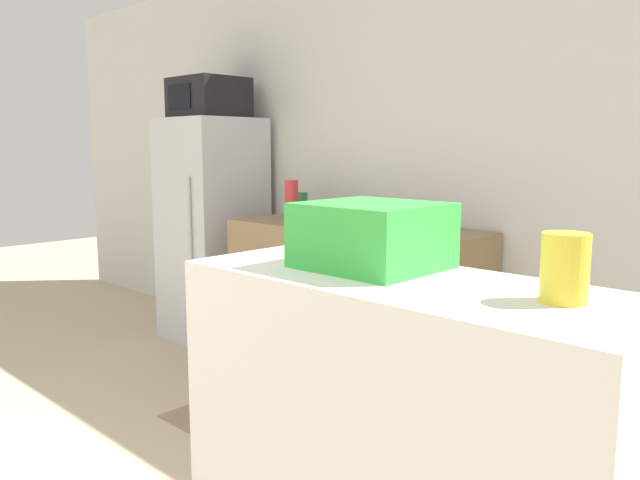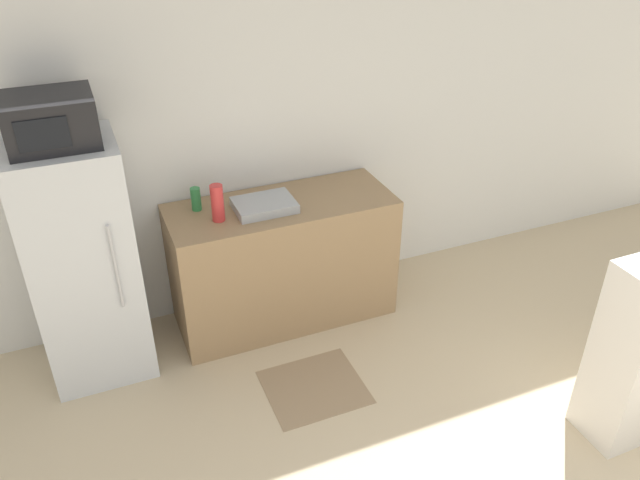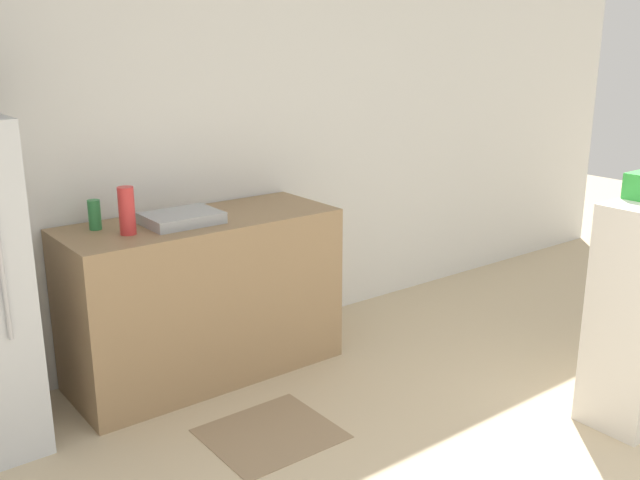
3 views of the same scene
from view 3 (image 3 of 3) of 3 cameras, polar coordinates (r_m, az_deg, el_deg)
wall_back at (r=4.33m, az=-8.75°, el=8.02°), size 8.00×0.06×2.60m
counter at (r=4.11m, az=-9.26°, el=-4.54°), size 1.53×0.61×0.92m
sink_basin at (r=3.88m, az=-11.00°, el=1.74°), size 0.39×0.29×0.06m
bottle_tall at (r=3.71m, az=-15.20°, el=2.27°), size 0.08×0.08×0.24m
bottle_short at (r=3.86m, az=-17.59°, el=1.94°), size 0.06×0.06×0.16m
kitchen_rug at (r=3.64m, az=-3.97°, el=-15.16°), size 0.61×0.55×0.01m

